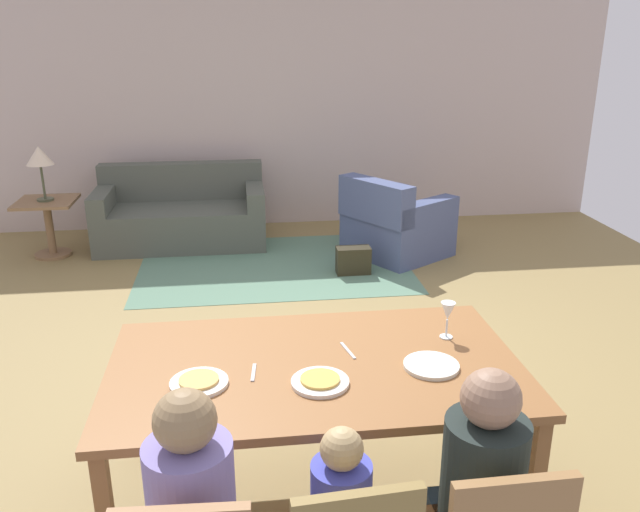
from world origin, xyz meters
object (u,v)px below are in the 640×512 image
at_px(dining_table, 315,376).
at_px(plate_near_child, 320,382).
at_px(wine_glass, 448,313).
at_px(table_lamp, 39,158).
at_px(handbag, 353,260).
at_px(plate_near_woman, 431,366).
at_px(couch, 182,216).
at_px(side_table, 48,220).
at_px(armchair, 395,225).
at_px(person_woman, 476,509).
at_px(plate_near_man, 199,383).

xyz_separation_m(dining_table, plate_near_child, (0.00, -0.18, 0.07)).
relative_size(wine_glass, table_lamp, 0.34).
height_order(dining_table, table_lamp, table_lamp).
bearing_deg(handbag, plate_near_woman, -93.96).
bearing_deg(couch, side_table, -168.73).
relative_size(dining_table, armchair, 1.57).
bearing_deg(handbag, dining_table, -103.44).
distance_m(person_woman, side_table, 5.43).
xyz_separation_m(table_lamp, handbag, (2.96, -0.90, -0.88)).
relative_size(dining_table, plate_near_man, 7.46).
bearing_deg(armchair, plate_near_child, -108.43).
bearing_deg(couch, person_woman, -73.70).
height_order(plate_near_woman, person_woman, person_woman).
bearing_deg(couch, handbag, -34.85).
distance_m(wine_glass, side_table, 4.79).
distance_m(plate_near_woman, wine_glass, 0.34).
height_order(dining_table, handbag, dining_table).
bearing_deg(plate_near_child, couch, 101.96).
bearing_deg(side_table, wine_glass, -52.51).
xyz_separation_m(plate_near_man, plate_near_woman, (1.03, 0.02, 0.00)).
xyz_separation_m(couch, armchair, (2.17, -0.69, 0.02)).
height_order(plate_near_woman, handbag, plate_near_woman).
height_order(plate_near_child, handbag, plate_near_child).
xyz_separation_m(plate_near_man, handbag, (1.24, 3.18, -0.64)).
xyz_separation_m(plate_near_woman, wine_glass, (0.16, 0.28, 0.12)).
bearing_deg(table_lamp, armchair, -7.07).
bearing_deg(person_woman, table_lamp, 120.34).
xyz_separation_m(dining_table, armchair, (1.24, 3.53, -0.38)).
bearing_deg(table_lamp, plate_near_woman, -55.98).
xyz_separation_m(armchair, table_lamp, (-3.46, 0.43, 0.69)).
relative_size(plate_near_woman, couch, 0.14).
height_order(plate_near_child, plate_near_woman, same).
bearing_deg(armchair, table_lamp, 172.93).
relative_size(plate_near_woman, armchair, 0.21).
height_order(couch, handbag, couch).
relative_size(dining_table, person_woman, 1.68).
xyz_separation_m(armchair, handbag, (-0.50, -0.47, -0.19)).
height_order(person_woman, armchair, person_woman).
height_order(plate_near_child, person_woman, person_woman).
xyz_separation_m(dining_table, handbag, (0.73, 3.06, -0.57)).
height_order(plate_near_woman, side_table, plate_near_woman).
bearing_deg(couch, armchair, -17.60).
distance_m(plate_near_woman, armchair, 3.73).
distance_m(dining_table, couch, 4.34).
bearing_deg(plate_near_child, person_woman, -46.63).
bearing_deg(dining_table, couch, 102.46).
bearing_deg(plate_near_woman, handbag, 86.04).
bearing_deg(wine_glass, table_lamp, 127.49).
relative_size(person_woman, side_table, 1.91).
bearing_deg(handbag, couch, 145.15).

